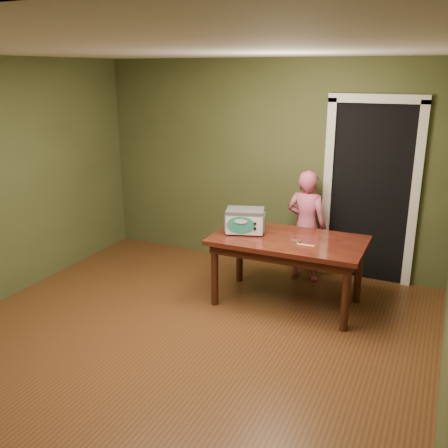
{
  "coord_description": "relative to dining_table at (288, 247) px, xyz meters",
  "views": [
    {
      "loc": [
        2.11,
        -3.42,
        2.45
      ],
      "look_at": [
        0.09,
        1.0,
        0.95
      ],
      "focal_mm": 40.0,
      "sensor_mm": 36.0,
      "label": 1
    }
  ],
  "objects": [
    {
      "name": "baking_pan",
      "position": [
        0.11,
        -0.09,
        0.11
      ],
      "size": [
        0.1,
        0.1,
        0.02
      ],
      "color": "silver",
      "rests_on": "dining_table"
    },
    {
      "name": "doorway",
      "position": [
        0.65,
        1.37,
        0.41
      ],
      "size": [
        1.1,
        0.66,
        2.25
      ],
      "color": "black",
      "rests_on": "ground"
    },
    {
      "name": "floor",
      "position": [
        -0.65,
        -1.41,
        -0.65
      ],
      "size": [
        5.0,
        5.0,
        0.0
      ],
      "primitive_type": "plane",
      "color": "brown",
      "rests_on": "ground"
    },
    {
      "name": "spatula",
      "position": [
        0.23,
        -0.14,
        0.1
      ],
      "size": [
        0.18,
        0.03,
        0.01
      ],
      "primitive_type": "cube",
      "rotation": [
        0.0,
        0.0,
        0.02
      ],
      "color": "#FCD46D",
      "rests_on": "dining_table"
    },
    {
      "name": "toy_oven",
      "position": [
        -0.49,
        -0.01,
        0.24
      ],
      "size": [
        0.49,
        0.4,
        0.26
      ],
      "rotation": [
        0.0,
        0.0,
        0.31
      ],
      "color": "#4C4F54",
      "rests_on": "dining_table"
    },
    {
      "name": "dining_table",
      "position": [
        0.0,
        0.0,
        0.0
      ],
      "size": [
        1.6,
        0.91,
        0.75
      ],
      "rotation": [
        0.0,
        0.0,
        0.0
      ],
      "color": "#370F0C",
      "rests_on": "floor"
    },
    {
      "name": "room_shell",
      "position": [
        -0.65,
        -1.41,
        1.06
      ],
      "size": [
        4.52,
        5.02,
        2.61
      ],
      "color": "#49522C",
      "rests_on": "ground"
    },
    {
      "name": "child",
      "position": [
        -0.01,
        0.75,
        0.02
      ],
      "size": [
        0.52,
        0.37,
        1.35
      ],
      "primitive_type": "imported",
      "rotation": [
        0.0,
        0.0,
        3.04
      ],
      "color": "#C85272",
      "rests_on": "floor"
    }
  ]
}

